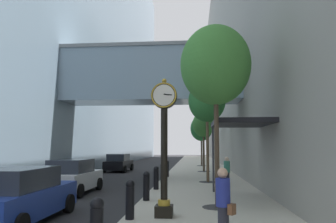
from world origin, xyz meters
TOP-DOWN VIEW (x-y plane):
  - ground_plane at (0.00, 27.00)m, footprint 110.00×110.00m
  - sidewalk_right at (2.73, 30.00)m, footprint 5.46×80.00m
  - building_block_left at (-11.44, 29.93)m, footprint 21.78×80.00m
  - building_block_right at (9.96, 30.00)m, footprint 9.00×80.00m
  - street_clock at (1.27, 7.54)m, footprint 0.84×0.55m
  - bollard_second at (0.27, 7.13)m, footprint 0.28×0.28m
  - bollard_third at (0.27, 10.47)m, footprint 0.28×0.28m
  - bollard_fourth at (0.27, 13.80)m, footprint 0.28×0.28m
  - bollard_fifth at (0.27, 17.14)m, footprint 0.28×0.28m
  - bollard_sixth at (0.27, 20.48)m, footprint 0.28×0.28m
  - street_tree_near at (3.05, 9.20)m, footprint 2.64×2.64m
  - street_tree_mid_near at (3.05, 17.33)m, footprint 2.33×2.33m
  - street_tree_mid_far at (3.05, 25.46)m, footprint 1.93×1.93m
  - street_tree_far at (3.05, 33.59)m, footprint 2.46×2.46m
  - pedestrian_walking at (2.90, 5.05)m, footprint 0.52×0.47m
  - pedestrian_by_clock at (4.01, 15.28)m, footprint 0.38×0.38m
  - storefront_awning at (4.22, 11.53)m, footprint 2.40×3.60m
  - car_white_near at (-3.83, 12.98)m, footprint 2.12×4.04m
  - car_blue_mid at (-3.06, 6.90)m, footprint 1.94×4.65m
  - car_black_far at (-4.75, 26.65)m, footprint 2.17×4.11m

SIDE VIEW (x-z plane):
  - ground_plane at x=0.00m, z-range 0.00..0.00m
  - sidewalk_right at x=2.73m, z-range 0.00..0.14m
  - bollard_second at x=0.27m, z-range 0.17..1.34m
  - bollard_third at x=0.27m, z-range 0.17..1.34m
  - bollard_fourth at x=0.27m, z-range 0.17..1.34m
  - bollard_fifth at x=0.27m, z-range 0.17..1.34m
  - bollard_sixth at x=0.27m, z-range 0.17..1.34m
  - car_black_far at x=-4.75m, z-range -0.02..1.60m
  - car_white_near at x=-3.83m, z-range -0.03..1.65m
  - car_blue_mid at x=-3.06m, z-range -0.03..1.65m
  - pedestrian_by_clock at x=4.01m, z-range 0.18..1.78m
  - pedestrian_walking at x=2.90m, z-range 0.19..1.88m
  - street_clock at x=1.27m, z-range 0.35..4.75m
  - storefront_awning at x=4.22m, z-range 1.63..4.93m
  - street_tree_mid_far at x=3.05m, z-range 1.59..6.80m
  - street_tree_far at x=3.05m, z-range 1.50..7.10m
  - street_tree_mid_near at x=3.05m, z-range 1.95..8.33m
  - street_tree_near at x=3.05m, z-range 1.97..8.73m
  - building_block_right at x=9.96m, z-range 0.00..28.79m
  - building_block_left at x=-11.44m, z-range -0.07..35.31m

